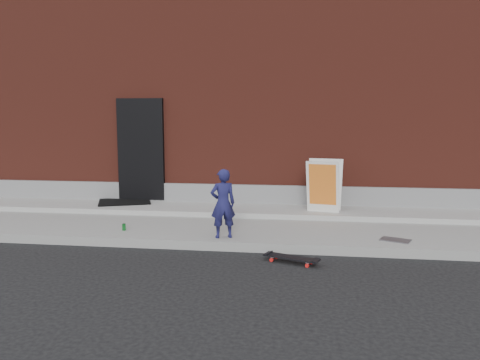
% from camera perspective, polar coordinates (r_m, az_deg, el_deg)
% --- Properties ---
extents(ground, '(80.00, 80.00, 0.00)m').
position_cam_1_polar(ground, '(7.42, -0.36, -8.77)').
color(ground, black).
rests_on(ground, ground).
extents(sidewalk, '(20.00, 3.00, 0.15)m').
position_cam_1_polar(sidewalk, '(8.84, 1.06, -5.62)').
color(sidewalk, gray).
rests_on(sidewalk, ground).
extents(apron, '(20.00, 1.20, 0.10)m').
position_cam_1_polar(apron, '(9.69, 1.70, -3.70)').
color(apron, gray).
rests_on(apron, sidewalk).
extents(building, '(20.00, 8.10, 5.00)m').
position_cam_1_polar(building, '(14.09, 3.82, 9.16)').
color(building, '#5D2319').
rests_on(building, ground).
extents(child, '(0.48, 0.41, 1.13)m').
position_cam_1_polar(child, '(7.58, -2.09, -2.88)').
color(child, '#1A1A4A').
rests_on(child, sidewalk).
extents(skateboard, '(0.82, 0.47, 0.09)m').
position_cam_1_polar(skateboard, '(6.90, 6.28, -9.43)').
color(skateboard, red).
rests_on(skateboard, ground).
extents(pizza_sign, '(0.76, 0.85, 1.05)m').
position_cam_1_polar(pizza_sign, '(9.41, 10.24, -0.61)').
color(pizza_sign, silver).
rests_on(pizza_sign, apron).
extents(soda_can, '(0.08, 0.08, 0.12)m').
position_cam_1_polar(soda_can, '(8.41, -13.96, -5.59)').
color(soda_can, '#19802D').
rests_on(soda_can, sidewalk).
extents(doormat, '(1.34, 1.22, 0.03)m').
position_cam_1_polar(doormat, '(10.62, -13.90, -2.57)').
color(doormat, black).
rests_on(doormat, apron).
extents(utility_plate, '(0.53, 0.44, 0.01)m').
position_cam_1_polar(utility_plate, '(7.91, 18.41, -6.96)').
color(utility_plate, '#5B5B60').
rests_on(utility_plate, sidewalk).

